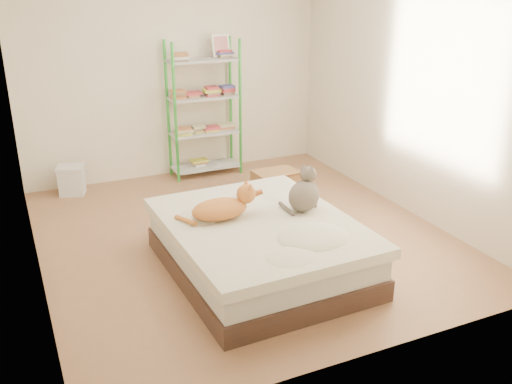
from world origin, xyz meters
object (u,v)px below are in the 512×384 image
orange_cat (219,207)px  cardboard_box (276,185)px  white_bin (72,180)px  grey_cat (304,189)px  bed (260,246)px  shelf_unit (205,109)px

orange_cat → cardboard_box: 1.78m
white_bin → grey_cat: bearing=-56.4°
orange_cat → white_bin: size_ratio=1.56×
orange_cat → cardboard_box: size_ratio=1.16×
orange_cat → cardboard_box: bearing=48.7°
bed → grey_cat: grey_cat is taller
shelf_unit → white_bin: 1.81m
grey_cat → white_bin: 3.08m
bed → white_bin: bearing=113.9°
cardboard_box → shelf_unit: bearing=106.1°
orange_cat → grey_cat: grey_cat is taller
orange_cat → white_bin: bearing=112.8°
bed → shelf_unit: bearing=78.6°
white_bin → bed: bearing=-64.5°
shelf_unit → cardboard_box: 1.42m
bed → orange_cat: orange_cat is taller
bed → shelf_unit: (0.45, 2.61, 0.62)m
bed → grey_cat: 0.63m
cardboard_box → white_bin: size_ratio=1.35×
grey_cat → orange_cat: bearing=48.5°
grey_cat → cardboard_box: 1.54m
bed → orange_cat: size_ratio=3.30×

